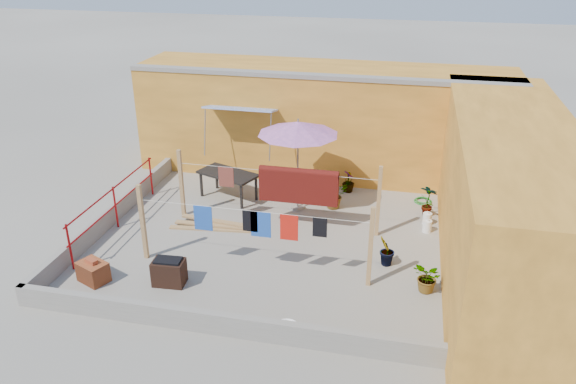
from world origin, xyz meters
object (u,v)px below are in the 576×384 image
object	(u,v)px
water_jug_a	(427,226)
green_hose	(423,201)
brazier	(169,272)
brick_stack	(93,272)
outdoor_table	(228,175)
plant_back_a	(334,195)
white_basin	(287,327)
patio_umbrella	(298,129)
water_jug_b	(427,219)

from	to	relation	value
water_jug_a	green_hose	distance (m)	1.72
brazier	brick_stack	bearing A→B (deg)	-170.75
outdoor_table	plant_back_a	xyz separation A→B (m)	(2.94, 0.05, -0.31)
green_hose	plant_back_a	xyz separation A→B (m)	(-2.33, -0.87, 0.34)
white_basin	water_jug_a	world-z (taller)	water_jug_a
patio_umbrella	white_basin	xyz separation A→B (m)	(0.84, -5.01, -2.19)
brick_stack	water_jug_a	distance (m)	7.83
patio_umbrella	plant_back_a	bearing A→B (deg)	16.00
green_hose	brick_stack	bearing A→B (deg)	-140.99
outdoor_table	water_jug_b	size ratio (longest dim) A/B	5.15
brazier	white_basin	size ratio (longest dim) A/B	1.46
brick_stack	white_basin	bearing A→B (deg)	-8.87
white_basin	plant_back_a	world-z (taller)	plant_back_a
patio_umbrella	green_hose	distance (m)	4.11
patio_umbrella	water_jug_a	world-z (taller)	patio_umbrella
outdoor_table	brick_stack	bearing A→B (deg)	-108.12
brazier	water_jug_b	bearing A→B (deg)	36.60
patio_umbrella	water_jug_a	distance (m)	4.01
white_basin	outdoor_table	bearing A→B (deg)	118.41
water_jug_b	brazier	bearing A→B (deg)	-143.40
outdoor_table	water_jug_a	size ratio (longest dim) A/B	5.22
brick_stack	outdoor_table	bearing A→B (deg)	71.88
white_basin	plant_back_a	distance (m)	5.30
green_hose	water_jug_b	bearing A→B (deg)	-85.82
white_basin	plant_back_a	bearing A→B (deg)	88.84
patio_umbrella	brazier	distance (m)	4.90
water_jug_a	green_hose	bearing A→B (deg)	93.20
water_jug_a	water_jug_b	world-z (taller)	water_jug_b
brick_stack	patio_umbrella	bearing A→B (deg)	51.21
water_jug_a	green_hose	size ratio (longest dim) A/B	0.71
patio_umbrella	plant_back_a	xyz separation A→B (m)	(0.95, 0.27, -1.86)
outdoor_table	water_jug_b	world-z (taller)	outdoor_table
patio_umbrella	water_jug_a	size ratio (longest dim) A/B	7.20
outdoor_table	patio_umbrella	bearing A→B (deg)	-6.41
plant_back_a	water_jug_b	bearing A→B (deg)	-10.31
patio_umbrella	brick_stack	bearing A→B (deg)	-128.79
plant_back_a	brick_stack	bearing A→B (deg)	-133.88
water_jug_b	plant_back_a	size ratio (longest dim) A/B	0.47
brick_stack	water_jug_a	bearing A→B (deg)	28.74
outdoor_table	white_basin	bearing A→B (deg)	-61.59
green_hose	water_jug_a	bearing A→B (deg)	-86.80
outdoor_table	water_jug_b	xyz separation A→B (m)	(5.37, -0.40, -0.53)
water_jug_b	white_basin	bearing A→B (deg)	-117.65
green_hose	outdoor_table	bearing A→B (deg)	-170.12
patio_umbrella	water_jug_a	bearing A→B (deg)	-9.67
water_jug_b	green_hose	world-z (taller)	water_jug_b
patio_umbrella	water_jug_b	bearing A→B (deg)	-2.90
water_jug_b	plant_back_a	bearing A→B (deg)	169.69
brazier	patio_umbrella	bearing A→B (deg)	65.18
patio_umbrella	water_jug_b	distance (m)	3.97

